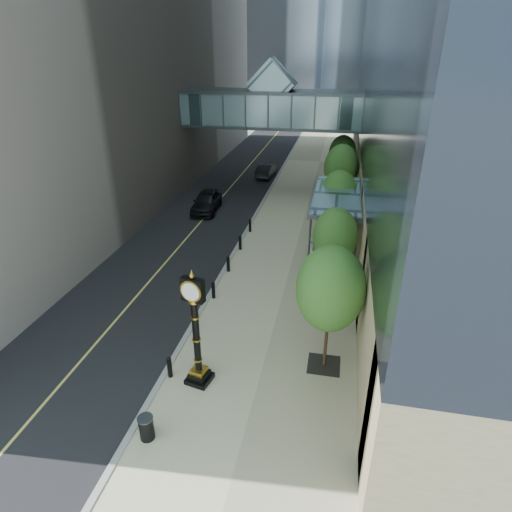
# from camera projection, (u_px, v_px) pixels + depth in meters

# --- Properties ---
(ground) EXTENTS (320.00, 320.00, 0.00)m
(ground) POSITION_uv_depth(u_px,v_px,m) (226.00, 404.00, 16.69)
(ground) COLOR gray
(ground) RESTS_ON ground
(road) EXTENTS (8.00, 180.00, 0.02)m
(road) POSITION_uv_depth(u_px,v_px,m) (255.00, 159.00, 53.13)
(road) COLOR black
(road) RESTS_ON ground
(sidewalk) EXTENTS (8.00, 180.00, 0.06)m
(sidewalk) POSITION_uv_depth(u_px,v_px,m) (320.00, 162.00, 51.70)
(sidewalk) COLOR #B7AF8D
(sidewalk) RESTS_ON ground
(curb) EXTENTS (0.25, 180.00, 0.07)m
(curb) POSITION_uv_depth(u_px,v_px,m) (287.00, 160.00, 52.41)
(curb) COLOR gray
(curb) RESTS_ON ground
(skywalk) EXTENTS (17.00, 4.20, 5.80)m
(skywalk) POSITION_uv_depth(u_px,v_px,m) (272.00, 106.00, 38.46)
(skywalk) COLOR slate
(skywalk) RESTS_ON ground
(entrance_canopy) EXTENTS (3.00, 8.00, 4.38)m
(entrance_canopy) POSITION_uv_depth(u_px,v_px,m) (337.00, 196.00, 26.55)
(entrance_canopy) COLOR #383F44
(entrance_canopy) RESTS_ON ground
(bollard_row) EXTENTS (0.20, 16.20, 0.90)m
(bollard_row) POSITION_uv_depth(u_px,v_px,m) (221.00, 277.00, 24.86)
(bollard_row) COLOR black
(bollard_row) RESTS_ON sidewalk
(street_trees) EXTENTS (2.77, 28.65, 5.70)m
(street_trees) POSITION_uv_depth(u_px,v_px,m) (339.00, 195.00, 28.30)
(street_trees) COLOR black
(street_trees) RESTS_ON sidewalk
(street_clock) EXTENTS (1.13, 1.13, 5.07)m
(street_clock) POSITION_uv_depth(u_px,v_px,m) (196.00, 338.00, 16.83)
(street_clock) COLOR black
(street_clock) RESTS_ON sidewalk
(trash_bin) EXTENTS (0.61, 0.61, 0.90)m
(trash_bin) POSITION_uv_depth(u_px,v_px,m) (147.00, 428.00, 15.00)
(trash_bin) COLOR black
(trash_bin) RESTS_ON sidewalk
(pedestrian) EXTENTS (0.64, 0.45, 1.66)m
(pedestrian) POSITION_uv_depth(u_px,v_px,m) (311.00, 249.00, 27.33)
(pedestrian) COLOR #A4A097
(pedestrian) RESTS_ON sidewalk
(car_near) EXTENTS (2.28, 5.00, 1.66)m
(car_near) POSITION_uv_depth(u_px,v_px,m) (206.00, 201.00, 35.94)
(car_near) COLOR black
(car_near) RESTS_ON road
(car_far) EXTENTS (1.73, 4.30, 1.39)m
(car_far) POSITION_uv_depth(u_px,v_px,m) (266.00, 170.00, 45.49)
(car_far) COLOR black
(car_far) RESTS_ON road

